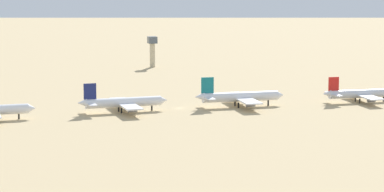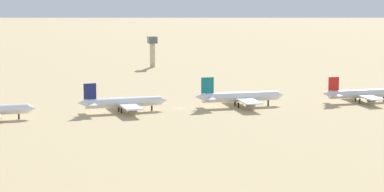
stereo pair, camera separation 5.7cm
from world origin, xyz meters
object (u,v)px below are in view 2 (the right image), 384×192
Objects in this scene: parked_jet_navy_2 at (123,102)px; parked_jet_teal_3 at (239,97)px; control_tower at (152,49)px; parked_jet_red_4 at (360,94)px.

parked_jet_navy_2 is 0.95× the size of parked_jet_teal_3.
control_tower is at bearing 92.66° from parked_jet_teal_3.
parked_jet_navy_2 is 1.07× the size of parked_jet_red_4.
parked_jet_teal_3 is at bearing -2.35° from parked_jet_navy_2.
parked_jet_red_4 is at bearing -70.31° from control_tower.
parked_jet_navy_2 is 2.11× the size of control_tower.
control_tower reaches higher than parked_jet_navy_2.
parked_jet_red_4 is (56.44, -4.39, -0.49)m from parked_jet_teal_3.
parked_jet_teal_3 is 2.21× the size of control_tower.
parked_jet_teal_3 reaches higher than parked_jet_navy_2.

